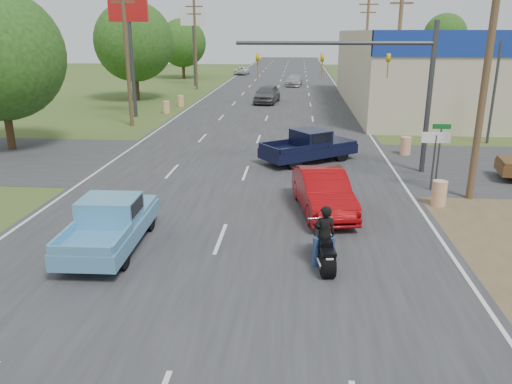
# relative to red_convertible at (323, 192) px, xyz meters

# --- Properties ---
(main_road) EXTENTS (15.00, 180.00, 0.02)m
(main_road) POSITION_rel_red_convertible_xyz_m (-3.45, 29.11, -0.78)
(main_road) COLOR #2D2D30
(main_road) RESTS_ON ground
(cross_road) EXTENTS (120.00, 10.00, 0.02)m
(cross_road) POSITION_rel_red_convertible_xyz_m (-3.45, 7.11, -0.78)
(cross_road) COLOR #2D2D30
(cross_road) RESTS_ON ground
(utility_pole_1) EXTENTS (2.00, 0.28, 10.00)m
(utility_pole_1) POSITION_rel_red_convertible_xyz_m (6.05, 2.11, 4.53)
(utility_pole_1) COLOR #4C3823
(utility_pole_1) RESTS_ON ground
(utility_pole_2) EXTENTS (2.00, 0.28, 10.00)m
(utility_pole_2) POSITION_rel_red_convertible_xyz_m (6.05, 20.11, 4.53)
(utility_pole_2) COLOR #4C3823
(utility_pole_2) RESTS_ON ground
(utility_pole_3) EXTENTS (2.00, 0.28, 10.00)m
(utility_pole_3) POSITION_rel_red_convertible_xyz_m (6.05, 38.11, 4.53)
(utility_pole_3) COLOR #4C3823
(utility_pole_3) RESTS_ON ground
(utility_pole_5) EXTENTS (2.00, 0.28, 10.00)m
(utility_pole_5) POSITION_rel_red_convertible_xyz_m (-12.95, 17.11, 4.53)
(utility_pole_5) COLOR #4C3823
(utility_pole_5) RESTS_ON ground
(utility_pole_6) EXTENTS (2.00, 0.28, 10.00)m
(utility_pole_6) POSITION_rel_red_convertible_xyz_m (-12.95, 41.11, 4.53)
(utility_pole_6) COLOR #4C3823
(utility_pole_6) RESTS_ON ground
(tree_1) EXTENTS (7.56, 7.56, 9.36)m
(tree_1) POSITION_rel_red_convertible_xyz_m (-16.95, 31.11, 4.79)
(tree_1) COLOR #422D19
(tree_1) RESTS_ON ground
(tree_2) EXTENTS (6.72, 6.72, 8.32)m
(tree_2) POSITION_rel_red_convertible_xyz_m (-17.65, 55.11, 4.17)
(tree_2) COLOR #422D19
(tree_2) RESTS_ON ground
(tree_5) EXTENTS (7.98, 7.98, 9.88)m
(tree_5) POSITION_rel_red_convertible_xyz_m (26.55, 84.11, 5.10)
(tree_5) COLOR #422D19
(tree_5) RESTS_ON ground
(tree_6) EXTENTS (8.82, 8.82, 10.92)m
(tree_6) POSITION_rel_red_convertible_xyz_m (-33.45, 84.11, 5.72)
(tree_6) COLOR #422D19
(tree_6) RESTS_ON ground
(barrel_0) EXTENTS (0.56, 0.56, 1.00)m
(barrel_0) POSITION_rel_red_convertible_xyz_m (4.55, 1.11, -0.29)
(barrel_0) COLOR orange
(barrel_0) RESTS_ON ground
(barrel_1) EXTENTS (0.56, 0.56, 1.00)m
(barrel_1) POSITION_rel_red_convertible_xyz_m (4.95, 9.61, -0.29)
(barrel_1) COLOR orange
(barrel_1) RESTS_ON ground
(barrel_2) EXTENTS (0.56, 0.56, 1.00)m
(barrel_2) POSITION_rel_red_convertible_xyz_m (-11.95, 23.11, -0.29)
(barrel_2) COLOR orange
(barrel_2) RESTS_ON ground
(barrel_3) EXTENTS (0.56, 0.56, 1.00)m
(barrel_3) POSITION_rel_red_convertible_xyz_m (-11.65, 27.11, -0.29)
(barrel_3) COLOR orange
(barrel_3) RESTS_ON ground
(pole_sign_left_near) EXTENTS (3.00, 0.35, 9.20)m
(pole_sign_left_near) POSITION_rel_red_convertible_xyz_m (-13.95, 21.11, 6.38)
(pole_sign_left_near) COLOR #3F3F44
(pole_sign_left_near) RESTS_ON ground
(pole_sign_left_far) EXTENTS (3.00, 0.35, 9.20)m
(pole_sign_left_far) POSITION_rel_red_convertible_xyz_m (-13.95, 45.11, 6.38)
(pole_sign_left_far) COLOR #3F3F44
(pole_sign_left_far) RESTS_ON ground
(lane_sign) EXTENTS (1.20, 0.08, 2.52)m
(lane_sign) POSITION_rel_red_convertible_xyz_m (4.75, 3.11, 1.11)
(lane_sign) COLOR #3F3F44
(lane_sign) RESTS_ON ground
(street_name_sign) EXTENTS (0.80, 0.08, 2.61)m
(street_name_sign) POSITION_rel_red_convertible_xyz_m (5.35, 4.61, 0.82)
(street_name_sign) COLOR #3F3F44
(street_name_sign) RESTS_ON ground
(signal_mast) EXTENTS (9.12, 0.40, 7.00)m
(signal_mast) POSITION_rel_red_convertible_xyz_m (2.38, 6.11, 4.02)
(signal_mast) COLOR #3F3F44
(signal_mast) RESTS_ON ground
(red_convertible) EXTENTS (2.44, 4.99, 1.58)m
(red_convertible) POSITION_rel_red_convertible_xyz_m (0.00, 0.00, 0.00)
(red_convertible) COLOR #92060A
(red_convertible) RESTS_ON ground
(motorcycle) EXTENTS (0.77, 2.38, 1.21)m
(motorcycle) POSITION_rel_red_convertible_xyz_m (-0.17, -4.67, -0.25)
(motorcycle) COLOR black
(motorcycle) RESTS_ON ground
(rider) EXTENTS (0.69, 0.50, 1.75)m
(rider) POSITION_rel_red_convertible_xyz_m (-0.18, -4.60, 0.09)
(rider) COLOR black
(rider) RESTS_ON ground
(blue_pickup) EXTENTS (2.02, 4.95, 1.63)m
(blue_pickup) POSITION_rel_red_convertible_xyz_m (-6.76, -3.73, 0.03)
(blue_pickup) COLOR black
(blue_pickup) RESTS_ON ground
(navy_pickup) EXTENTS (5.23, 4.58, 1.68)m
(navy_pickup) POSITION_rel_red_convertible_xyz_m (-0.30, 7.66, 0.06)
(navy_pickup) COLOR black
(navy_pickup) RESTS_ON ground
(distant_car_grey) EXTENTS (2.57, 5.17, 1.69)m
(distant_car_grey) POSITION_rel_red_convertible_xyz_m (-3.95, 29.92, 0.06)
(distant_car_grey) COLOR #525256
(distant_car_grey) RESTS_ON ground
(distant_car_silver) EXTENTS (2.32, 4.83, 1.36)m
(distant_car_silver) POSITION_rel_red_convertible_xyz_m (-1.57, 45.91, -0.11)
(distant_car_silver) COLOR #AEAFB3
(distant_car_silver) RESTS_ON ground
(distant_car_white) EXTENTS (2.28, 4.47, 1.21)m
(distant_car_white) POSITION_rel_red_convertible_xyz_m (-9.95, 62.61, -0.18)
(distant_car_white) COLOR silver
(distant_car_white) RESTS_ON ground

